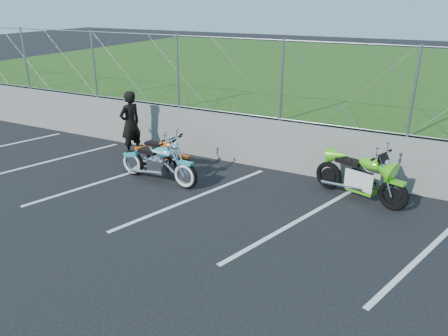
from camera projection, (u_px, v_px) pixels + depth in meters
The scene contains 9 objects.
ground at pixel (171, 216), 8.98m from camera, with size 90.00×90.00×0.00m, color black.
retaining_wall at pixel (243, 140), 11.64m from camera, with size 30.00×0.22×1.30m, color slate.
grass_field at pixel (336, 80), 19.91m from camera, with size 30.00×20.00×1.30m, color #214512.
chain_link_fence at pixel (244, 77), 11.03m from camera, with size 28.00×0.03×2.00m.
parking_lines at pixel (245, 208), 9.29m from camera, with size 18.29×4.31×0.01m.
cruiser_turquoise at pixel (159, 164), 10.47m from camera, with size 2.28×0.72×1.13m.
naked_orange at pixel (163, 156), 11.10m from camera, with size 1.99×0.67×0.99m.
sportbike_green at pixel (361, 178), 9.54m from camera, with size 2.16×0.91×1.15m.
person_standing at pixel (130, 124), 12.13m from camera, with size 0.67×0.44×1.83m, color black.
Camera 1 is at (4.63, -6.61, 4.19)m, focal length 35.00 mm.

